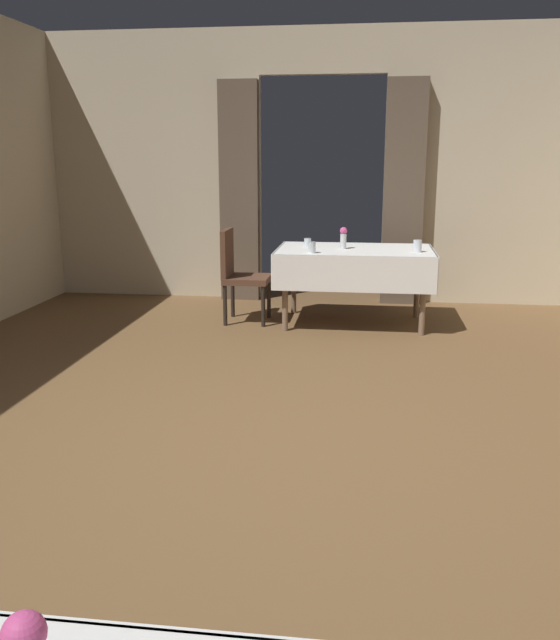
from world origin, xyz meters
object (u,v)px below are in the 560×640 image
dining_table_mid (355,259)px  chair_mid_left (239,271)px  glass_mid_c (312,247)px  flower_vase_mid (343,237)px  glass_mid_b (417,246)px  glass_mid_d (308,242)px

dining_table_mid → chair_mid_left: bearing=-176.9°
dining_table_mid → chair_mid_left: size_ratio=1.64×
chair_mid_left → glass_mid_c: bearing=-21.4°
dining_table_mid → chair_mid_left: (-1.15, -0.06, -0.13)m
flower_vase_mid → glass_mid_c: size_ratio=1.99×
glass_mid_b → glass_mid_c: 1.00m
glass_mid_b → chair_mid_left: bearing=176.6°
chair_mid_left → glass_mid_b: size_ratio=8.05×
glass_mid_b → glass_mid_c: bearing=-169.0°
glass_mid_b → flower_vase_mid: bearing=168.0°
dining_table_mid → flower_vase_mid: size_ratio=7.18×
dining_table_mid → glass_mid_d: 0.51m
flower_vase_mid → glass_mid_b: size_ratio=1.83×
dining_table_mid → glass_mid_c: (-0.39, -0.36, 0.15)m
dining_table_mid → glass_mid_d: glass_mid_d is taller
chair_mid_left → flower_vase_mid: bearing=2.5°
dining_table_mid → glass_mid_c: glass_mid_c is taller
flower_vase_mid → glass_mid_d: size_ratio=2.61×
dining_table_mid → chair_mid_left: chair_mid_left is taller
dining_table_mid → glass_mid_d: bearing=165.4°
chair_mid_left → glass_mid_d: bearing=15.5°
glass_mid_d → chair_mid_left: bearing=-164.5°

